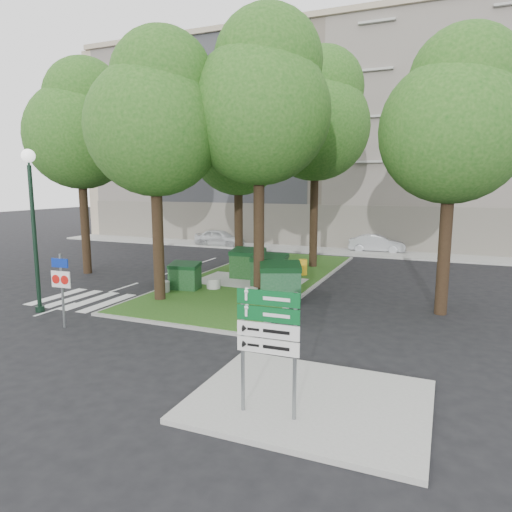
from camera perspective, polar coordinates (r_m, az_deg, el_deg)
The scene contains 26 objects.
ground at distance 16.15m, azimuth -12.53°, elevation -8.20°, with size 120.00×120.00×0.00m, color black.
median_island at distance 22.72m, azimuth 0.22°, elevation -2.80°, with size 6.00×16.00×0.12m, color #1E4F16.
median_kerb at distance 22.72m, azimuth 0.22°, elevation -2.82°, with size 6.30×16.30×0.10m, color gray.
sidewalk_corner at distance 10.48m, azimuth 6.73°, elevation -17.51°, with size 5.00×4.00×0.12m, color #999993.
building_sidewalk at distance 32.65m, azimuth 6.49°, elevation 0.80°, with size 42.00×3.00×0.12m, color #999993.
zebra_crossing at distance 19.56m, azimuth -19.02°, elevation -5.43°, with size 5.00×3.00×0.01m, color silver.
apartment_building at distance 39.71m, azimuth 9.83°, elevation 13.68°, with size 41.00×12.00×16.00m, color tan.
tree_median_near_left at distance 18.52m, azimuth -12.31°, elevation 16.88°, with size 5.20×5.20×10.53m.
tree_median_near_right at distance 18.73m, azimuth 0.72°, elevation 19.07°, with size 5.60×5.60×11.46m.
tree_median_mid at distance 23.87m, azimuth -1.99°, elevation 14.47°, with size 4.80×4.80×9.99m.
tree_median_far at distance 25.75m, azimuth 7.72°, elevation 17.01°, with size 5.80×5.80×11.93m.
tree_street_left at distance 25.65m, azimuth -21.01°, elevation 15.03°, with size 5.40×5.40×11.00m.
tree_street_right at distance 17.73m, azimuth 23.72°, elevation 15.61°, with size 5.00×5.00×10.06m.
dumpster_a at distance 20.36m, azimuth -8.89°, elevation -2.47°, with size 1.42×1.09×1.20m.
dumpster_b at distance 22.42m, azimuth -1.05°, elevation -0.95°, with size 1.64×1.19×1.48m.
dumpster_c at distance 20.77m, azimuth 1.70°, elevation -1.80°, with size 1.62×1.18×1.45m.
dumpster_d at distance 18.32m, azimuth 3.04°, elevation -3.19°, with size 1.95×1.69×1.52m.
bollard_left at distance 20.05m, azimuth -11.61°, elevation -3.77°, with size 0.62×0.62×0.45m, color gray.
bollard_right at distance 18.34m, azimuth -0.73°, elevation -4.78°, with size 0.63×0.63×0.45m, color #B0AFAA.
bollard_mid at distance 20.38m, azimuth -5.32°, elevation -3.42°, with size 0.61×0.61×0.44m, color #A2A39D.
litter_bin at distance 23.33m, azimuth 5.86°, elevation -1.40°, with size 0.45×0.45×0.78m, color gold.
street_lamp at distance 18.36m, azimuth -26.15°, elevation 5.02°, with size 0.47×0.47×5.94m.
traffic_sign_pole at distance 16.23m, azimuth -23.13°, elevation -2.84°, with size 0.74×0.08×2.48m.
directional_sign at distance 9.08m, azimuth 1.56°, elevation -9.62°, with size 1.29×0.13×2.57m.
car_white at distance 34.57m, azimuth -4.58°, elevation 2.28°, with size 1.54×3.83×1.30m, color silver.
car_silver at distance 32.59m, azimuth 14.89°, elevation 1.54°, with size 1.32×3.80×1.25m, color #A7AAAF.
Camera 1 is at (9.02, -12.53, 4.74)m, focal length 32.00 mm.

